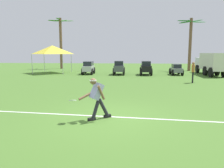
# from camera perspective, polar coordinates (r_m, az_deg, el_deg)

# --- Properties ---
(ground_plane) EXTENTS (80.00, 80.00, 0.00)m
(ground_plane) POSITION_cam_1_polar(r_m,az_deg,el_deg) (7.58, -0.48, -8.79)
(ground_plane) COLOR #47712A
(field_line_paint) EXTENTS (22.79, 2.07, 0.01)m
(field_line_paint) POSITION_cam_1_polar(r_m,az_deg,el_deg) (7.68, -0.41, -8.53)
(field_line_paint) COLOR white
(field_line_paint) RESTS_ON ground_plane
(frisbee_thrower) EXTENTS (1.03, 0.66, 1.40)m
(frisbee_thrower) POSITION_cam_1_polar(r_m,az_deg,el_deg) (7.21, -3.98, -3.21)
(frisbee_thrower) COLOR #23232D
(frisbee_thrower) RESTS_ON ground_plane
(frisbee_in_flight) EXTENTS (0.30, 0.30, 0.09)m
(frisbee_in_flight) POSITION_cam_1_polar(r_m,az_deg,el_deg) (7.04, -10.26, -4.26)
(frisbee_in_flight) COLOR white
(teammate_near_sideline) EXTENTS (0.28, 0.49, 1.56)m
(teammate_near_sideline) POSITION_cam_1_polar(r_m,az_deg,el_deg) (17.24, 20.41, 3.38)
(teammate_near_sideline) COLOR black
(teammate_near_sideline) RESTS_ON ground_plane
(parked_car_slot_a) EXTENTS (1.21, 2.43, 1.34)m
(parked_car_slot_a) POSITION_cam_1_polar(r_m,az_deg,el_deg) (23.24, -6.16, 4.38)
(parked_car_slot_a) COLOR #B7BABF
(parked_car_slot_a) RESTS_ON ground_plane
(parked_car_slot_b) EXTENTS (1.17, 2.36, 1.40)m
(parked_car_slot_b) POSITION_cam_1_polar(r_m,az_deg,el_deg) (22.59, 1.86, 4.37)
(parked_car_slot_b) COLOR #474C51
(parked_car_slot_b) RESTS_ON ground_plane
(parked_car_slot_c) EXTENTS (1.17, 2.36, 1.40)m
(parked_car_slot_c) POSITION_cam_1_polar(r_m,az_deg,el_deg) (22.47, 8.84, 4.26)
(parked_car_slot_c) COLOR black
(parked_car_slot_c) RESTS_ON ground_plane
(parked_car_slot_d) EXTENTS (1.08, 2.20, 1.10)m
(parked_car_slot_d) POSITION_cam_1_polar(r_m,az_deg,el_deg) (23.17, 16.42, 3.70)
(parked_car_slot_d) COLOR slate
(parked_car_slot_d) RESTS_ON ground_plane
(box_truck) EXTENTS (1.43, 5.91, 2.20)m
(box_truck) POSITION_cam_1_polar(r_m,az_deg,el_deg) (24.22, 24.13, 5.09)
(box_truck) COLOR silver
(box_truck) RESTS_ON ground_plane
(palm_tree_far_left) EXTENTS (3.50, 3.39, 7.05)m
(palm_tree_far_left) POSITION_cam_1_polar(r_m,az_deg,el_deg) (32.18, -13.21, 11.27)
(palm_tree_far_left) COLOR brown
(palm_tree_far_left) RESTS_ON ground_plane
(palm_tree_left_of_centre) EXTENTS (3.58, 3.34, 6.41)m
(palm_tree_left_of_centre) POSITION_cam_1_polar(r_m,az_deg,el_deg) (28.95, 19.77, 10.68)
(palm_tree_left_of_centre) COLOR brown
(palm_tree_left_of_centre) RESTS_ON ground_plane
(event_tent) EXTENTS (3.46, 3.46, 3.04)m
(event_tent) POSITION_cam_1_polar(r_m,az_deg,el_deg) (25.24, -15.31, 8.62)
(event_tent) COLOR #B2B5BA
(event_tent) RESTS_ON ground_plane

